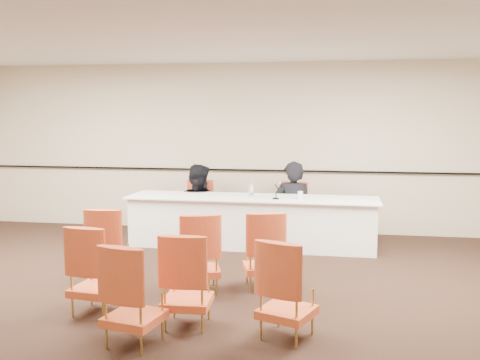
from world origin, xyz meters
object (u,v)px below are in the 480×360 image
Objects in this scene: panel_table at (252,222)px; drinking_glass at (250,194)px; aud_chair_front_mid at (200,252)px; aud_chair_front_right at (264,249)px; aud_chair_extra at (134,294)px; panelist_main_chair at (293,212)px; microphone at (276,191)px; aud_chair_back_left at (96,269)px; coffee_cup at (300,196)px; panelist_second_chair at (198,209)px; aud_chair_back_mid at (187,279)px; aud_chair_back_right at (287,288)px; panelist_second at (198,213)px; panelist_main at (293,215)px; aud_chair_front_left at (109,245)px; water_bottle at (251,191)px.

panel_table is 0.45m from drinking_glass.
panel_table is at bearing 65.01° from aud_chair_front_mid.
aud_chair_front_right is 1.00× the size of aud_chair_extra.
microphone reaches higher than panelist_main_chair.
aud_chair_extra is at bearing -38.57° from aud_chair_back_left.
aud_chair_back_left is 1.00× the size of aud_chair_extra.
coffee_cup is 0.14× the size of aud_chair_front_mid.
aud_chair_back_mid is at bearing -76.73° from panelist_second_chair.
microphone is 1.94m from aud_chair_front_right.
aud_chair_back_left is at bearing -167.21° from aud_chair_back_right.
aud_chair_front_mid is 1.05m from aud_chair_back_mid.
panelist_second reaches higher than panelist_second_chair.
panelist_main is at bearing 114.75° from aud_chair_back_right.
aud_chair_front_mid and aud_chair_back_mid have the same top height.
panelist_second is at bearing 86.77° from aud_chair_front_mid.
aud_chair_back_left is (-1.60, -2.98, -0.45)m from microphone.
aud_chair_front_left and aud_chair_extra have the same top height.
aud_chair_back_right is at bearing -32.98° from aud_chair_front_left.
coffee_cup is at bearing 70.88° from aud_chair_back_mid.
aud_chair_front_mid is at bearing 120.17° from panelist_second.
aud_chair_back_left is at bearing 146.88° from aud_chair_extra.
aud_chair_front_mid and aud_chair_extra have the same top height.
panelist_second is at bearing 157.52° from coffee_cup.
water_bottle is at bearing -31.17° from panelist_second_chair.
aud_chair_back_right is (0.83, -3.44, 0.08)m from panel_table.
aud_chair_front_left is (-2.10, -2.68, 0.05)m from panelist_main.
panelist_main_chair is 1.00× the size of aud_chair_back_right.
aud_chair_back_right is at bearing -75.97° from drinking_glass.
aud_chair_front_left is at bearing -98.88° from panelist_second_chair.
drinking_glass is (-0.63, -0.61, 0.37)m from panelist_main_chair.
aud_chair_front_left is at bearing -125.91° from water_bottle.
panelist_main is 1.06× the size of panelist_second.
aud_chair_extra is (-1.29, -3.67, -0.38)m from coffee_cup.
coffee_cup is 3.31m from aud_chair_back_right.
coffee_cup is (0.77, -0.15, 0.46)m from panel_table.
water_bottle is at bearing 75.71° from aud_chair_back_left.
panelist_main reaches higher than aud_chair_front_right.
aud_chair_front_right is (0.44, -2.03, 0.08)m from panel_table.
panelist_main reaches higher than drinking_glass.
panelist_second is 1.79× the size of aud_chair_back_right.
panelist_second is at bearing 99.82° from aud_chair_back_mid.
panelist_main_chair and aud_chair_back_mid have the same top height.
coffee_cup is at bearing 64.59° from aud_chair_front_right.
microphone is at bearing 54.33° from aud_chair_front_mid.
water_bottle is 0.22× the size of aud_chair_back_left.
microphone is at bearing 75.87° from aud_chair_front_right.
drinking_glass is 3.33m from aud_chair_back_left.
aud_chair_back_mid and aud_chair_back_right have the same top height.
panel_table is 3.54m from aud_chair_back_right.
aud_chair_back_right is 1.41m from aud_chair_extra.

